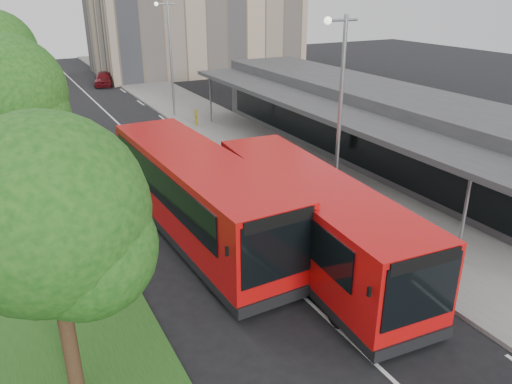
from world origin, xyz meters
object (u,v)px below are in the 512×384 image
lamp_post_near (338,109)px  lamp_post_far (169,52)px  tree_mid (9,101)px  litter_bin (279,153)px  bus_second (197,196)px  bus_main (312,220)px  bollard (196,118)px  car_far (53,71)px  car_near (104,78)px  tree_near (48,226)px

lamp_post_near → lamp_post_far: size_ratio=1.00×
tree_mid → litter_bin: (12.86, 0.33, -4.24)m
lamp_post_far → bus_second: lamp_post_far is taller
tree_mid → lamp_post_near: (11.13, -7.05, -0.08)m
bus_main → bollard: bus_main is taller
bollard → bus_main: bearing=-99.4°
tree_mid → bus_second: bearing=-45.8°
litter_bin → car_far: bearing=101.4°
lamp_post_near → bus_second: lamp_post_near is taller
bus_second → litter_bin: bus_second is taller
tree_mid → bus_main: 13.09m
lamp_post_near → car_near: lamp_post_near is taller
car_near → tree_near: bearing=-85.8°
lamp_post_far → tree_mid: bearing=-130.7°
lamp_post_far → litter_bin: bearing=-82.2°
car_near → car_far: (-3.71, 7.70, -0.07)m
lamp_post_near → car_far: 43.70m
bus_second → litter_bin: bearing=38.4°
lamp_post_near → tree_near: bearing=-156.0°
tree_near → litter_bin: tree_near is taller
bus_main → bus_second: 4.60m
lamp_post_near → litter_bin: (1.74, 7.39, -4.15)m
car_far → lamp_post_near: bearing=-76.2°
tree_near → car_far: bearing=83.3°
tree_mid → bus_main: tree_mid is taller
lamp_post_far → litter_bin: lamp_post_far is taller
bus_second → litter_bin: (7.20, 6.16, -1.13)m
car_far → litter_bin: bearing=-72.1°
car_near → bollard: bearing=-66.2°
bus_second → car_near: size_ratio=2.93×
tree_near → tree_mid: tree_mid is taller
tree_near → car_near: tree_near is taller
bus_second → car_far: size_ratio=3.19×
lamp_post_near → car_far: (-5.46, 43.17, -4.11)m
lamp_post_far → litter_bin: (1.74, -12.61, -4.15)m
litter_bin → bus_main: bearing=-114.3°
tree_near → lamp_post_near: size_ratio=0.86×
tree_mid → lamp_post_far: lamp_post_far is taller
bus_main → bus_second: bus_second is taller
lamp_post_far → lamp_post_near: bearing=-90.0°
litter_bin → car_far: size_ratio=0.22×
bollard → lamp_post_near: bearing=-91.6°
tree_near → car_far: size_ratio=1.87×
tree_mid → lamp_post_near: lamp_post_near is taller
lamp_post_near → lamp_post_far: bearing=90.0°
tree_mid → bus_second: tree_mid is taller
lamp_post_far → car_near: bearing=96.5°
tree_near → car_near: size_ratio=1.72×
tree_mid → litter_bin: tree_mid is taller
litter_bin → car_near: 28.29m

